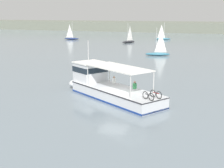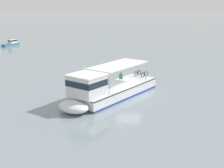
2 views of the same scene
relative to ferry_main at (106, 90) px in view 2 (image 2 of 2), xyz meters
The scene contains 3 objects.
ground_plane 2.94m from the ferry_main, 53.15° to the right, with size 400.00×400.00×0.00m, color gray.
ferry_main is the anchor object (origin of this frame).
motorboat_far_right 42.04m from the ferry_main, 33.73° to the left, with size 3.77×2.93×1.26m.
Camera 2 is at (-31.33, -0.77, 9.65)m, focal length 51.13 mm.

